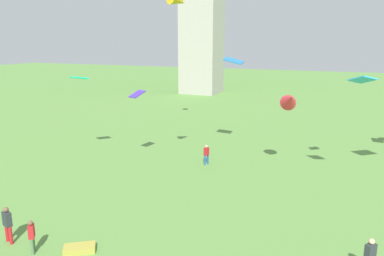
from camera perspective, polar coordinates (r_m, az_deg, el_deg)
The scene contains 11 objects.
person_1 at distance 17.37m, azimuth 25.80°, elevation -17.35°, with size 0.49×0.52×1.76m.
person_3 at distance 20.12m, azimuth -26.64°, elevation -12.95°, with size 0.55×0.41×1.84m.
person_4 at distance 28.84m, azimuth 2.24°, elevation -3.96°, with size 0.37×0.47×1.59m.
person_5 at distance 18.87m, azimuth -23.55°, elevation -14.88°, with size 0.44×0.48×1.60m.
kite_flying_2 at distance 26.27m, azimuth 14.89°, elevation 4.23°, with size 1.62×2.14×1.66m.
kite_flying_3 at distance 24.45m, azimuth -2.21°, elevation 19.10°, with size 1.32×1.55×1.07m.
kite_flying_6 at distance 30.69m, azimuth -17.04°, elevation 7.41°, with size 1.53×1.62×0.38m.
kite_flying_7 at distance 28.49m, azimuth -8.48°, elevation 5.22°, with size 1.09×1.29×0.48m.
kite_flying_10 at distance 30.86m, azimuth 6.46°, elevation 10.30°, with size 1.54×1.15×0.62m.
kite_flying_11 at distance 24.68m, azimuth 24.84°, elevation 6.80°, with size 1.66×1.67×0.66m.
kite_bundle_1 at distance 18.58m, azimuth -16.99°, elevation -17.42°, with size 1.41×0.70×0.31m, color #A79C3B.
Camera 1 is at (8.11, -4.80, 9.49)m, focal length 34.49 mm.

